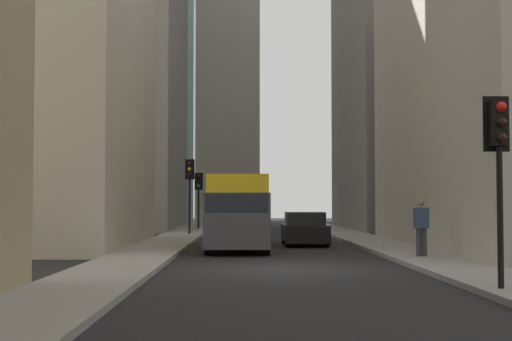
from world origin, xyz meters
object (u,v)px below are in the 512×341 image
Objects in this scene: sedan_black at (304,230)px; discarded_bottle at (383,247)px; traffic_light_midblock at (199,188)px; traffic_light_foreground at (499,146)px; pedestrian at (421,225)px; delivery_truck at (238,212)px; traffic_light_far_junction at (190,179)px.

sedan_black is 15.93× the size of discarded_bottle.
discarded_bottle is at bearing -160.01° from traffic_light_midblock.
pedestrian is (8.67, -0.53, -1.80)m from traffic_light_foreground.
traffic_light_midblock reaches higher than delivery_truck.
pedestrian is at bearing -161.18° from traffic_light_midblock.
traffic_light_foreground is 13.96× the size of discarded_bottle.
traffic_light_midblock reaches higher than sedan_black.
traffic_light_far_junction is at bearing 12.37° from delivery_truck.
delivery_truck is at bearing 142.16° from sedan_black.
delivery_truck is at bearing 50.27° from pedestrian.
traffic_light_midblock is 0.89× the size of traffic_light_far_junction.
traffic_light_far_junction is (25.90, 7.96, 0.20)m from traffic_light_foreground.
sedan_black is 17.38m from traffic_light_foreground.
delivery_truck is at bearing 72.84° from discarded_bottle.
traffic_light_foreground is 0.93× the size of traffic_light_far_junction.
traffic_light_foreground is 34.46m from traffic_light_midblock.
traffic_light_far_junction reaches higher than discarded_bottle.
delivery_truck is 20.29m from traffic_light_midblock.
traffic_light_foreground is 8.87m from pedestrian.
sedan_black is at bearing -161.49° from traffic_light_midblock.
delivery_truck is 1.50× the size of sedan_black.
pedestrian reaches higher than discarded_bottle.
traffic_light_midblock reaches higher than discarded_bottle.
traffic_light_foreground is at bearing -171.89° from sedan_black.
discarded_bottle is (11.86, 0.06, -2.66)m from traffic_light_foreground.
traffic_light_foreground reaches higher than traffic_light_midblock.
traffic_light_foreground is at bearing -162.92° from traffic_light_far_junction.
traffic_light_far_junction is (12.44, 2.73, 1.65)m from delivery_truck.
traffic_light_midblock is 23.19m from discarded_bottle.
pedestrian is (-4.79, -5.76, -0.35)m from delivery_truck.
traffic_light_midblock is at bearing 18.82° from pedestrian.
traffic_light_far_junction is at bearing 179.87° from traffic_light_midblock.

